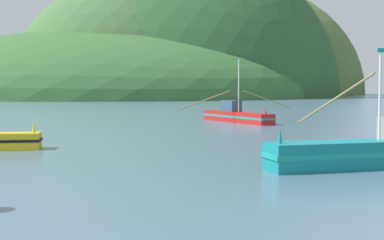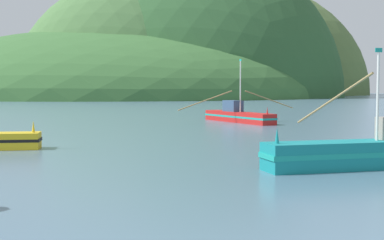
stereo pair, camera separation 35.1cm
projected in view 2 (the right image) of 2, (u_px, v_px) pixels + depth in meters
The scene contains 5 objects.
hill_mid_left at pixel (117, 97), 199.80m from camera, with size 153.92×123.13×48.83m, color #386633.
hill_mid_right at pixel (135, 98), 193.87m from camera, with size 85.00×68.00×84.21m, color #47703D.
hill_far_left at pixel (245, 95), 265.93m from camera, with size 121.32×97.06×106.70m, color #516B38.
hill_far_right at pixel (205, 97), 201.07m from camera, with size 103.47×82.78×105.79m, color #2D562D.
fishing_boat_red at pixel (238, 115), 57.66m from camera, with size 13.55×11.56×6.66m.
Camera 2 is at (-8.97, -9.82, 3.71)m, focal length 50.78 mm.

